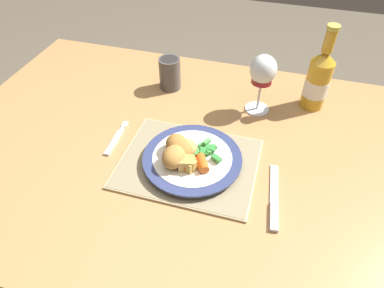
{
  "coord_description": "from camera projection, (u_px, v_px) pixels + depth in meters",
  "views": [
    {
      "loc": [
        0.13,
        -0.6,
        1.34
      ],
      "look_at": [
        -0.03,
        -0.03,
        0.78
      ],
      "focal_mm": 32.0,
      "sensor_mm": 36.0,
      "label": 1
    }
  ],
  "objects": [
    {
      "name": "ground_plane",
      "position": [
        201.0,
        283.0,
        1.37
      ],
      "size": [
        6.0,
        6.0,
        0.0
      ],
      "primitive_type": "plane",
      "color": "brown"
    },
    {
      "name": "dining_table",
      "position": [
        206.0,
        175.0,
        0.92
      ],
      "size": [
        1.39,
        0.87,
        0.74
      ],
      "color": "#AD7F4C",
      "rests_on": "ground"
    },
    {
      "name": "placemat",
      "position": [
        189.0,
        163.0,
        0.82
      ],
      "size": [
        0.32,
        0.26,
        0.01
      ],
      "color": "#CCB789",
      "rests_on": "dining_table"
    },
    {
      "name": "dinner_plate",
      "position": [
        192.0,
        159.0,
        0.81
      ],
      "size": [
        0.24,
        0.24,
        0.02
      ],
      "color": "white",
      "rests_on": "placemat"
    },
    {
      "name": "breaded_croquettes",
      "position": [
        179.0,
        150.0,
        0.79
      ],
      "size": [
        0.09,
        0.12,
        0.05
      ],
      "color": "#B77F3D",
      "rests_on": "dinner_plate"
    },
    {
      "name": "green_beans_pile",
      "position": [
        207.0,
        150.0,
        0.81
      ],
      "size": [
        0.07,
        0.07,
        0.02
      ],
      "color": "#338438",
      "rests_on": "dinner_plate"
    },
    {
      "name": "glazed_carrots",
      "position": [
        197.0,
        164.0,
        0.78
      ],
      "size": [
        0.07,
        0.06,
        0.02
      ],
      "color": "orange",
      "rests_on": "dinner_plate"
    },
    {
      "name": "fork",
      "position": [
        115.0,
        140.0,
        0.88
      ],
      "size": [
        0.02,
        0.13,
        0.01
      ],
      "color": "silver",
      "rests_on": "dining_table"
    },
    {
      "name": "table_knife",
      "position": [
        274.0,
        202.0,
        0.74
      ],
      "size": [
        0.04,
        0.19,
        0.01
      ],
      "color": "silver",
      "rests_on": "dining_table"
    },
    {
      "name": "wine_glass",
      "position": [
        263.0,
        73.0,
        0.9
      ],
      "size": [
        0.07,
        0.07,
        0.17
      ],
      "color": "silver",
      "rests_on": "dining_table"
    },
    {
      "name": "bottle",
      "position": [
        318.0,
        79.0,
        0.94
      ],
      "size": [
        0.07,
        0.07,
        0.24
      ],
      "color": "gold",
      "rests_on": "dining_table"
    },
    {
      "name": "roast_potatoes",
      "position": [
        187.0,
        164.0,
        0.77
      ],
      "size": [
        0.05,
        0.04,
        0.03
      ],
      "color": "#E5BC66",
      "rests_on": "dinner_plate"
    },
    {
      "name": "drinking_cup",
      "position": [
        170.0,
        73.0,
        1.03
      ],
      "size": [
        0.06,
        0.06,
        0.1
      ],
      "color": "#4C4747",
      "rests_on": "dining_table"
    }
  ]
}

